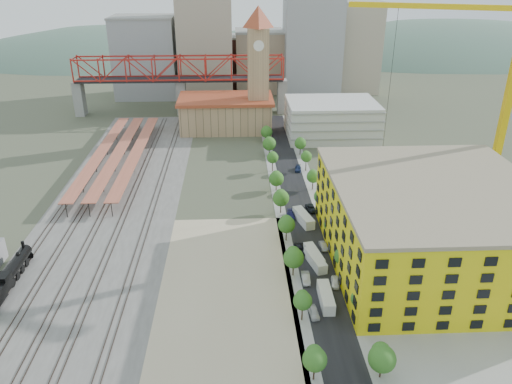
{
  "coord_description": "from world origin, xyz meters",
  "views": [
    {
      "loc": [
        -1.74,
        -115.99,
        62.38
      ],
      "look_at": [
        3.41,
        -2.61,
        10.0
      ],
      "focal_mm": 35.0,
      "sensor_mm": 36.0,
      "label": 1
    }
  ],
  "objects_px": {
    "site_trailer_b": "(315,260)",
    "site_trailer_d": "(303,218)",
    "locomotive": "(10,275)",
    "car_0": "(314,312)",
    "site_trailer_c": "(314,256)",
    "construction_building": "(432,224)",
    "site_trailer_a": "(326,297)",
    "tower_crane": "(497,70)",
    "clock_tower": "(258,58)"
  },
  "relations": [
    {
      "from": "site_trailer_b",
      "to": "site_trailer_d",
      "type": "xyz_separation_m",
      "value": [
        0.0,
        20.39,
        0.13
      ]
    },
    {
      "from": "locomotive",
      "to": "car_0",
      "type": "bearing_deg",
      "value": -12.23
    },
    {
      "from": "locomotive",
      "to": "site_trailer_c",
      "type": "relative_size",
      "value": 2.59
    },
    {
      "from": "construction_building",
      "to": "locomotive",
      "type": "xyz_separation_m",
      "value": [
        -92.0,
        -5.08,
        -7.31
      ]
    },
    {
      "from": "locomotive",
      "to": "site_trailer_c",
      "type": "height_order",
      "value": "locomotive"
    },
    {
      "from": "site_trailer_a",
      "to": "car_0",
      "type": "height_order",
      "value": "site_trailer_a"
    },
    {
      "from": "tower_crane",
      "to": "site_trailer_b",
      "type": "height_order",
      "value": "tower_crane"
    },
    {
      "from": "tower_crane",
      "to": "site_trailer_a",
      "type": "relative_size",
      "value": 6.69
    },
    {
      "from": "tower_crane",
      "to": "site_trailer_d",
      "type": "bearing_deg",
      "value": -170.15
    },
    {
      "from": "locomotive",
      "to": "site_trailer_a",
      "type": "bearing_deg",
      "value": -8.31
    },
    {
      "from": "site_trailer_d",
      "to": "locomotive",
      "type": "bearing_deg",
      "value": -174.54
    },
    {
      "from": "tower_crane",
      "to": "car_0",
      "type": "height_order",
      "value": "tower_crane"
    },
    {
      "from": "locomotive",
      "to": "site_trailer_d",
      "type": "xyz_separation_m",
      "value": [
        66.0,
        24.46,
        -0.79
      ]
    },
    {
      "from": "locomotive",
      "to": "site_trailer_b",
      "type": "bearing_deg",
      "value": 3.53
    },
    {
      "from": "clock_tower",
      "to": "site_trailer_c",
      "type": "relative_size",
      "value": 5.97
    },
    {
      "from": "construction_building",
      "to": "locomotive",
      "type": "height_order",
      "value": "construction_building"
    },
    {
      "from": "clock_tower",
      "to": "construction_building",
      "type": "xyz_separation_m",
      "value": [
        34.0,
        -99.99,
        -19.29
      ]
    },
    {
      "from": "site_trailer_d",
      "to": "car_0",
      "type": "height_order",
      "value": "site_trailer_d"
    },
    {
      "from": "site_trailer_c",
      "to": "car_0",
      "type": "relative_size",
      "value": 1.99
    },
    {
      "from": "construction_building",
      "to": "tower_crane",
      "type": "relative_size",
      "value": 0.83
    },
    {
      "from": "construction_building",
      "to": "site_trailer_b",
      "type": "relative_size",
      "value": 5.85
    },
    {
      "from": "clock_tower",
      "to": "tower_crane",
      "type": "bearing_deg",
      "value": -51.83
    },
    {
      "from": "site_trailer_a",
      "to": "site_trailer_b",
      "type": "bearing_deg",
      "value": 90.77
    },
    {
      "from": "site_trailer_a",
      "to": "tower_crane",
      "type": "bearing_deg",
      "value": 41.91
    },
    {
      "from": "clock_tower",
      "to": "site_trailer_a",
      "type": "bearing_deg",
      "value": -86.01
    },
    {
      "from": "site_trailer_a",
      "to": "site_trailer_c",
      "type": "distance_m",
      "value": 15.73
    },
    {
      "from": "locomotive",
      "to": "site_trailer_d",
      "type": "distance_m",
      "value": 70.39
    },
    {
      "from": "car_0",
      "to": "locomotive",
      "type": "bearing_deg",
      "value": 164.11
    },
    {
      "from": "clock_tower",
      "to": "site_trailer_c",
      "type": "height_order",
      "value": "clock_tower"
    },
    {
      "from": "construction_building",
      "to": "site_trailer_c",
      "type": "height_order",
      "value": "construction_building"
    },
    {
      "from": "tower_crane",
      "to": "site_trailer_a",
      "type": "bearing_deg",
      "value": -138.86
    },
    {
      "from": "site_trailer_b",
      "to": "car_0",
      "type": "distance_m",
      "value": 17.98
    },
    {
      "from": "site_trailer_a",
      "to": "site_trailer_c",
      "type": "relative_size",
      "value": 1.05
    },
    {
      "from": "site_trailer_c",
      "to": "site_trailer_d",
      "type": "relative_size",
      "value": 0.91
    },
    {
      "from": "locomotive",
      "to": "tower_crane",
      "type": "distance_m",
      "value": 124.59
    },
    {
      "from": "site_trailer_d",
      "to": "car_0",
      "type": "xyz_separation_m",
      "value": [
        -3.0,
        -38.11,
        -0.57
      ]
    },
    {
      "from": "construction_building",
      "to": "car_0",
      "type": "relative_size",
      "value": 11.58
    },
    {
      "from": "site_trailer_b",
      "to": "site_trailer_a",
      "type": "bearing_deg",
      "value": -103.8
    },
    {
      "from": "clock_tower",
      "to": "site_trailer_a",
      "type": "xyz_separation_m",
      "value": [
        8.0,
        -114.72,
        -27.44
      ]
    },
    {
      "from": "site_trailer_a",
      "to": "car_0",
      "type": "relative_size",
      "value": 2.1
    },
    {
      "from": "site_trailer_b",
      "to": "tower_crane",
      "type": "bearing_deg",
      "value": 16.83
    },
    {
      "from": "site_trailer_b",
      "to": "car_0",
      "type": "relative_size",
      "value": 1.98
    },
    {
      "from": "clock_tower",
      "to": "site_trailer_b",
      "type": "height_order",
      "value": "clock_tower"
    },
    {
      "from": "tower_crane",
      "to": "site_trailer_b",
      "type": "relative_size",
      "value": 7.08
    },
    {
      "from": "car_0",
      "to": "site_trailer_d",
      "type": "bearing_deg",
      "value": 81.84
    },
    {
      "from": "site_trailer_b",
      "to": "site_trailer_d",
      "type": "distance_m",
      "value": 20.39
    },
    {
      "from": "car_0",
      "to": "site_trailer_b",
      "type": "bearing_deg",
      "value": 76.73
    },
    {
      "from": "construction_building",
      "to": "site_trailer_c",
      "type": "relative_size",
      "value": 5.81
    },
    {
      "from": "construction_building",
      "to": "car_0",
      "type": "height_order",
      "value": "construction_building"
    },
    {
      "from": "construction_building",
      "to": "site_trailer_a",
      "type": "distance_m",
      "value": 30.97
    }
  ]
}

